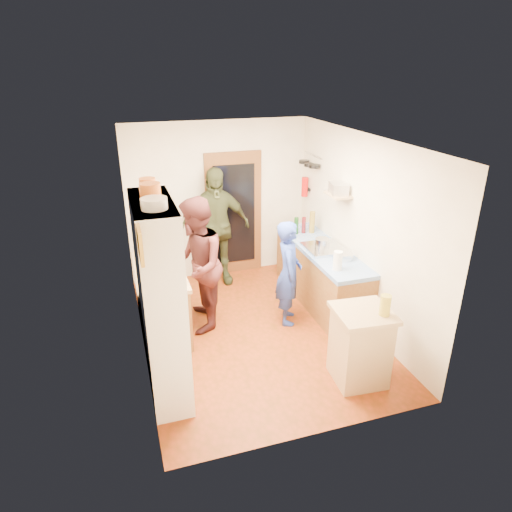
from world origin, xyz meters
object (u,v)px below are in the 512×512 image
hutch_body (161,301)px  person_hob (291,274)px  person_left (199,264)px  island_base (360,348)px  person_back (216,227)px  right_counter_base (320,277)px

hutch_body → person_hob: (1.85, 0.90, -0.35)m
person_hob → person_left: 1.26m
hutch_body → island_base: (2.12, -0.55, -0.67)m
person_hob → person_back: person_back is taller
hutch_body → person_left: 1.36m
hutch_body → person_hob: size_ratio=1.47×
right_counter_base → person_back: size_ratio=1.13×
hutch_body → island_base: hutch_body is taller
right_counter_base → island_base: size_ratio=2.56×
island_base → person_left: person_left is taller
person_hob → island_base: bearing=-151.3°
right_counter_base → person_back: 1.85m
person_hob → hutch_body: bearing=133.7°
hutch_body → person_back: bearing=64.7°
person_left → right_counter_base: bearing=104.0°
person_hob → person_back: (-0.68, 1.55, 0.22)m
right_counter_base → island_base: 1.89m
right_counter_base → person_back: person_back is taller
right_counter_base → person_back: bearing=139.3°
right_counter_base → person_hob: 0.84m
hutch_body → person_back: (1.16, 2.45, -0.13)m
right_counter_base → person_left: (-1.86, -0.11, 0.51)m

